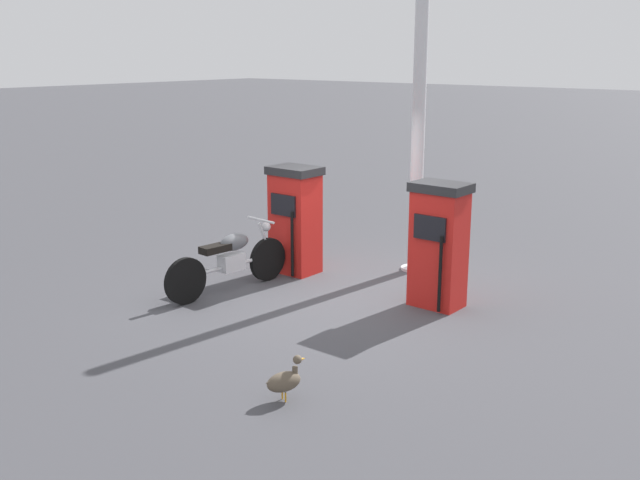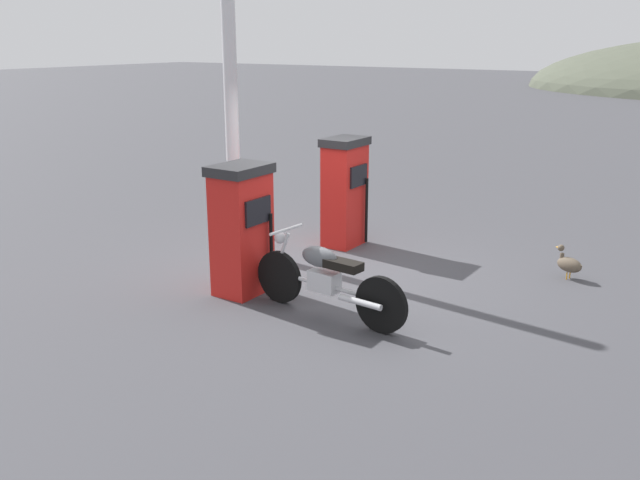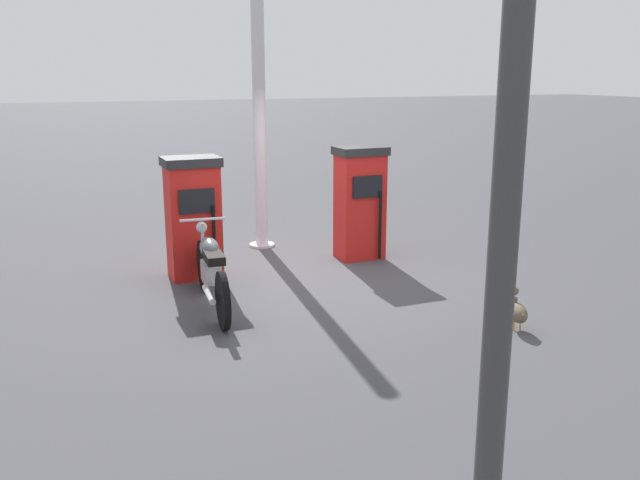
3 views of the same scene
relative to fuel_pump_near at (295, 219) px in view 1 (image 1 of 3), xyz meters
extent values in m
plane|color=#424247|center=(0.56, 1.25, -0.83)|extent=(120.00, 120.00, 0.00)
cube|color=red|center=(0.00, 0.00, -0.07)|extent=(0.51, 0.68, 1.52)
cube|color=black|center=(0.26, 0.00, 0.26)|extent=(0.03, 0.47, 0.32)
cube|color=#262628|center=(0.00, 0.00, 0.75)|extent=(0.56, 0.74, 0.12)
cylinder|color=black|center=(0.30, 0.20, -0.30)|extent=(0.04, 0.04, 0.99)
cube|color=red|center=(0.00, 2.49, -0.06)|extent=(0.46, 0.66, 1.55)
cube|color=black|center=(0.24, 2.49, 0.28)|extent=(0.03, 0.46, 0.32)
cube|color=#262628|center=(0.00, 2.49, 0.78)|extent=(0.51, 0.73, 0.12)
cylinder|color=black|center=(0.28, 2.69, -0.29)|extent=(0.04, 0.04, 1.01)
cylinder|color=black|center=(0.59, -0.03, -0.51)|extent=(0.65, 0.13, 0.64)
cylinder|color=black|center=(2.06, -0.17, -0.51)|extent=(0.65, 0.13, 0.64)
cube|color=silver|center=(1.27, -0.10, -0.41)|extent=(0.38, 0.23, 0.24)
cylinder|color=silver|center=(1.32, -0.10, -0.46)|extent=(1.11, 0.15, 0.05)
ellipsoid|color=#595B60|center=(1.21, -0.09, -0.13)|extent=(0.50, 0.26, 0.24)
cube|color=black|center=(1.54, -0.12, -0.16)|extent=(0.46, 0.24, 0.10)
cylinder|color=silver|center=(0.63, -0.04, -0.21)|extent=(0.26, 0.06, 0.57)
cylinder|color=silver|center=(0.71, -0.04, 0.11)|extent=(0.09, 0.56, 0.04)
sphere|color=silver|center=(0.61, -0.04, -0.01)|extent=(0.15, 0.15, 0.14)
cylinder|color=silver|center=(1.85, -0.27, -0.49)|extent=(0.55, 0.12, 0.07)
ellipsoid|color=brown|center=(3.35, 2.74, -0.63)|extent=(0.40, 0.30, 0.20)
cylinder|color=brown|center=(3.24, 2.78, -0.57)|extent=(0.07, 0.07, 0.14)
sphere|color=brown|center=(3.21, 2.79, -0.43)|extent=(0.12, 0.12, 0.09)
cone|color=orange|center=(3.16, 2.81, -0.44)|extent=(0.07, 0.06, 0.04)
cone|color=brown|center=(3.51, 2.68, -0.60)|extent=(0.09, 0.09, 0.07)
cylinder|color=orange|center=(3.34, 2.71, -0.78)|extent=(0.02, 0.02, 0.10)
cylinder|color=orange|center=(3.37, 2.77, -0.78)|extent=(0.02, 0.02, 0.10)
cylinder|color=silver|center=(-1.25, 1.37, 1.48)|extent=(0.20, 0.20, 4.63)
cylinder|color=silver|center=(-1.25, 1.37, -0.81)|extent=(0.40, 0.40, 0.04)
camera|label=1|loc=(8.23, 7.12, 2.48)|focal=41.16mm
camera|label=2|loc=(5.30, -6.44, 2.29)|focal=38.91mm
camera|label=3|loc=(8.92, -1.96, 1.89)|focal=38.39mm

